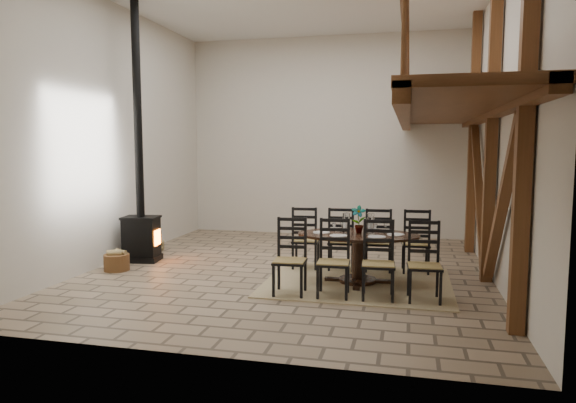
% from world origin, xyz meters
% --- Properties ---
extents(ground, '(8.00, 8.00, 0.00)m').
position_xyz_m(ground, '(0.00, 0.00, 0.00)').
color(ground, gray).
rests_on(ground, ground).
extents(room_shell, '(7.02, 8.02, 5.01)m').
position_xyz_m(room_shell, '(1.19, 0.00, 3.01)').
color(room_shell, beige).
rests_on(room_shell, ground).
extents(rug, '(3.00, 2.50, 0.02)m').
position_xyz_m(rug, '(1.30, -0.62, 0.01)').
color(rug, tan).
rests_on(rug, ground).
extents(dining_table, '(2.58, 2.36, 1.28)m').
position_xyz_m(dining_table, '(1.30, -0.62, 0.41)').
color(dining_table, black).
rests_on(dining_table, ground).
extents(wood_stove, '(0.75, 0.61, 5.00)m').
position_xyz_m(wood_stove, '(-3.01, 0.07, 1.12)').
color(wood_stove, black).
rests_on(wood_stove, ground).
extents(log_basket, '(0.46, 0.46, 0.38)m').
position_xyz_m(log_basket, '(-3.06, -0.76, 0.16)').
color(log_basket, brown).
rests_on(log_basket, ground).
extents(log_stack, '(0.36, 0.30, 0.21)m').
position_xyz_m(log_stack, '(-3.23, 1.09, 0.11)').
color(log_stack, tan).
rests_on(log_stack, ground).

